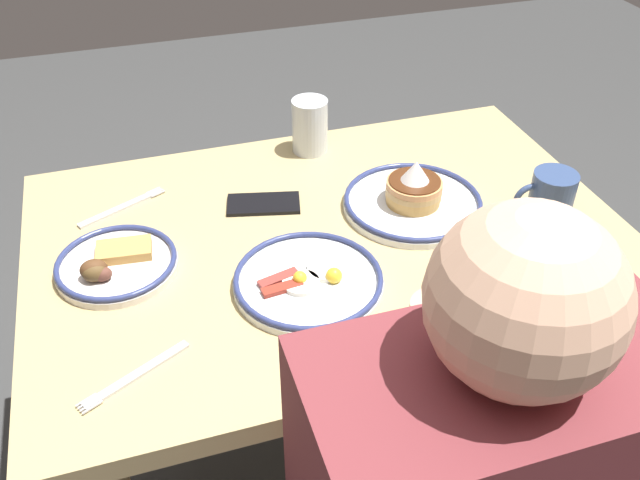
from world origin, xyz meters
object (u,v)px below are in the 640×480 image
(drinking_glass, at_px, (310,128))
(plate_center_pancakes, at_px, (309,280))
(plate_far_companion, at_px, (115,264))
(fork_far, at_px, (123,207))
(coffee_mug, at_px, (550,197))
(cell_phone, at_px, (264,204))
(fork_near, at_px, (135,376))
(plate_near_main, at_px, (413,198))

(drinking_glass, bearing_deg, plate_center_pancakes, 73.00)
(plate_far_companion, height_order, fork_far, plate_far_companion)
(plate_center_pancakes, bearing_deg, coffee_mug, -174.01)
(cell_phone, height_order, fork_near, cell_phone)
(plate_center_pancakes, distance_m, coffee_mug, 0.50)
(coffee_mug, bearing_deg, fork_far, -19.81)
(plate_near_main, height_order, fork_far, plate_near_main)
(plate_near_main, bearing_deg, cell_phone, -18.86)
(fork_far, bearing_deg, plate_near_main, 162.89)
(cell_phone, xyz_separation_m, fork_near, (0.29, 0.38, -0.00))
(coffee_mug, xyz_separation_m, cell_phone, (0.51, -0.21, -0.05))
(plate_center_pancakes, bearing_deg, fork_near, 21.44)
(fork_near, bearing_deg, coffee_mug, -167.91)
(plate_far_companion, relative_size, fork_near, 1.24)
(drinking_glass, xyz_separation_m, fork_far, (0.42, 0.11, -0.05))
(cell_phone, bearing_deg, fork_far, -1.86)
(plate_near_main, relative_size, drinking_glass, 2.27)
(plate_near_main, bearing_deg, fork_far, -17.11)
(coffee_mug, height_order, fork_far, coffee_mug)
(plate_near_main, xyz_separation_m, fork_near, (0.57, 0.28, -0.02))
(cell_phone, distance_m, fork_near, 0.47)
(coffee_mug, relative_size, cell_phone, 0.82)
(fork_far, bearing_deg, fork_near, 87.81)
(cell_phone, bearing_deg, plate_far_companion, 35.25)
(plate_far_companion, bearing_deg, drinking_glass, -145.96)
(plate_far_companion, height_order, drinking_glass, drinking_glass)
(plate_center_pancakes, bearing_deg, cell_phone, -86.35)
(plate_center_pancakes, distance_m, plate_far_companion, 0.34)
(coffee_mug, bearing_deg, plate_far_companion, -6.32)
(coffee_mug, xyz_separation_m, fork_near, (0.80, 0.17, -0.05))
(plate_near_main, height_order, drinking_glass, drinking_glass)
(plate_far_companion, xyz_separation_m, coffee_mug, (-0.81, 0.09, 0.04))
(plate_near_main, xyz_separation_m, coffee_mug, (-0.23, 0.11, 0.03))
(plate_far_companion, distance_m, coffee_mug, 0.81)
(cell_phone, xyz_separation_m, fork_far, (0.27, -0.07, -0.00))
(plate_near_main, xyz_separation_m, plate_far_companion, (0.58, 0.02, -0.01))
(plate_far_companion, bearing_deg, coffee_mug, 173.68)
(plate_center_pancakes, bearing_deg, plate_near_main, -148.13)
(plate_near_main, distance_m, coffee_mug, 0.26)
(fork_near, bearing_deg, fork_far, -92.19)
(plate_near_main, relative_size, coffee_mug, 2.32)
(plate_far_companion, relative_size, fork_far, 1.21)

